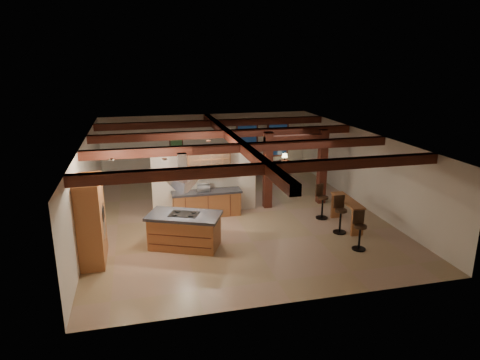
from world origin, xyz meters
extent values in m
plane|color=tan|center=(0.00, 0.00, 0.00)|extent=(12.00, 12.00, 0.00)
plane|color=beige|center=(0.00, 6.00, 1.45)|extent=(10.00, 0.00, 10.00)
plane|color=beige|center=(0.00, -6.00, 1.45)|extent=(10.00, 0.00, 10.00)
plane|color=beige|center=(-5.00, 0.00, 1.45)|extent=(0.00, 12.00, 12.00)
plane|color=beige|center=(5.00, 0.00, 1.45)|extent=(0.00, 12.00, 12.00)
plane|color=#3A1B12|center=(0.00, 0.00, 2.90)|extent=(12.00, 12.00, 0.00)
cube|color=#36150D|center=(0.00, -4.00, 2.76)|extent=(10.00, 0.25, 0.28)
cube|color=#36150D|center=(0.00, -1.30, 2.76)|extent=(10.00, 0.25, 0.28)
cube|color=#36150D|center=(0.00, 1.30, 2.76)|extent=(10.00, 0.25, 0.28)
cube|color=#36150D|center=(0.00, 4.00, 2.76)|extent=(10.00, 0.25, 0.28)
cube|color=#36150D|center=(0.00, 0.00, 2.76)|extent=(0.28, 12.00, 0.28)
cube|color=#36150D|center=(1.40, 0.50, 1.45)|extent=(0.30, 0.30, 2.90)
cube|color=#36150D|center=(3.60, 0.50, 1.45)|extent=(0.30, 0.30, 2.90)
cube|color=#36150D|center=(2.50, 0.50, 2.60)|extent=(2.50, 0.28, 0.28)
cube|color=beige|center=(-1.00, 0.50, 1.10)|extent=(3.80, 0.18, 2.20)
cube|color=brown|center=(-4.67, -2.60, 1.20)|extent=(0.64, 1.60, 2.40)
cube|color=silver|center=(-4.37, -2.60, 1.15)|extent=(0.06, 0.62, 0.95)
cube|color=black|center=(-4.33, -2.60, 1.35)|extent=(0.01, 0.50, 0.28)
cube|color=brown|center=(-1.00, 0.11, 0.43)|extent=(2.40, 0.60, 0.86)
cube|color=black|center=(-1.00, 0.11, 0.90)|extent=(2.50, 0.66, 0.08)
cube|color=brown|center=(-1.00, 0.32, 1.85)|extent=(1.80, 0.34, 0.95)
cube|color=silver|center=(-1.00, 0.14, 1.85)|extent=(1.74, 0.02, 0.90)
pyramid|color=silver|center=(-2.08, -2.34, 1.73)|extent=(1.10, 1.10, 0.45)
cube|color=silver|center=(-2.08, -2.34, 2.54)|extent=(0.26, 0.22, 0.73)
cube|color=#36150D|center=(2.00, 5.94, 1.50)|extent=(1.10, 0.05, 1.70)
cube|color=black|center=(2.00, 5.91, 1.50)|extent=(0.95, 0.02, 1.55)
cube|color=#36150D|center=(3.60, 5.94, 1.50)|extent=(1.10, 0.05, 1.70)
cube|color=black|center=(3.60, 5.91, 1.50)|extent=(0.95, 0.02, 1.55)
cube|color=#36150D|center=(-1.50, 5.94, 1.70)|extent=(0.65, 0.04, 0.85)
cube|color=#29602E|center=(-1.50, 5.92, 1.70)|extent=(0.55, 0.01, 0.75)
cylinder|color=silver|center=(-2.60, -2.80, 2.87)|extent=(0.16, 0.16, 0.03)
cylinder|color=silver|center=(-1.00, -0.50, 2.87)|extent=(0.16, 0.16, 0.03)
cylinder|color=silver|center=(-4.00, -2.50, 2.87)|extent=(0.16, 0.16, 0.03)
cube|color=brown|center=(-2.08, -2.34, 0.48)|extent=(2.25, 1.73, 0.96)
cube|color=black|center=(-2.08, -2.34, 1.01)|extent=(2.42, 1.91, 0.09)
cube|color=black|center=(-2.08, -2.34, 1.06)|extent=(0.99, 0.85, 0.02)
imported|color=#421810|center=(-0.07, 2.94, 0.33)|extent=(2.13, 1.70, 0.66)
imported|color=black|center=(2.89, 5.50, 0.30)|extent=(2.15, 1.06, 0.60)
imported|color=#BCBDC1|center=(-1.11, 0.11, 1.07)|extent=(0.50, 0.36, 0.26)
cube|color=brown|center=(3.44, -1.98, 0.92)|extent=(0.53, 1.83, 0.05)
cube|color=brown|center=(3.40, -2.79, 0.45)|extent=(0.41, 0.11, 0.90)
cube|color=brown|center=(3.48, -1.17, 0.45)|extent=(0.41, 0.11, 0.90)
cube|color=#36150D|center=(3.85, 5.52, 0.26)|extent=(0.52, 0.52, 0.52)
cylinder|color=black|center=(3.85, 5.52, 0.60)|extent=(0.06, 0.06, 0.17)
cone|color=#FFDF99|center=(3.85, 5.52, 0.77)|extent=(0.29, 0.29, 0.19)
cylinder|color=black|center=(2.96, -3.76, 0.74)|extent=(0.37, 0.37, 0.07)
cube|color=black|center=(2.97, -3.58, 0.97)|extent=(0.35, 0.07, 0.41)
cylinder|color=black|center=(2.96, -3.76, 0.37)|extent=(0.06, 0.06, 0.72)
cylinder|color=black|center=(2.96, -3.76, 0.02)|extent=(0.41, 0.41, 0.03)
cylinder|color=black|center=(2.97, -2.46, 0.77)|extent=(0.39, 0.39, 0.07)
cube|color=black|center=(2.98, -2.28, 1.02)|extent=(0.36, 0.06, 0.43)
cylinder|color=black|center=(2.97, -2.46, 0.39)|extent=(0.06, 0.06, 0.75)
cylinder|color=black|center=(2.97, -2.46, 0.02)|extent=(0.43, 0.43, 0.03)
cylinder|color=black|center=(2.94, -1.12, 0.77)|extent=(0.39, 0.39, 0.08)
cube|color=black|center=(2.87, -0.95, 1.02)|extent=(0.35, 0.18, 0.43)
cylinder|color=black|center=(2.94, -1.12, 0.39)|extent=(0.06, 0.06, 0.75)
cylinder|color=black|center=(2.94, -1.12, 0.02)|extent=(0.43, 0.43, 0.03)
cube|color=#36150D|center=(-0.76, 2.19, 0.46)|extent=(0.45, 0.45, 0.06)
cube|color=#36150D|center=(-0.77, 2.41, 0.85)|extent=(0.44, 0.07, 0.77)
cylinder|color=#36150D|center=(-0.93, 2.01, 0.22)|extent=(0.05, 0.05, 0.43)
cylinder|color=#36150D|center=(-0.58, 2.02, 0.22)|extent=(0.05, 0.05, 0.43)
cylinder|color=#36150D|center=(-0.95, 2.36, 0.22)|extent=(0.05, 0.05, 0.43)
cylinder|color=#36150D|center=(-0.59, 2.37, 0.22)|extent=(0.05, 0.05, 0.43)
cube|color=#36150D|center=(-0.82, 3.63, 0.46)|extent=(0.45, 0.45, 0.06)
cube|color=#36150D|center=(-0.81, 3.42, 0.85)|extent=(0.44, 0.07, 0.77)
cylinder|color=#36150D|center=(-0.65, 3.82, 0.22)|extent=(0.05, 0.05, 0.43)
cylinder|color=#36150D|center=(-1.00, 3.80, 0.22)|extent=(0.05, 0.05, 0.43)
cylinder|color=#36150D|center=(-0.64, 3.47, 0.22)|extent=(0.05, 0.05, 0.43)
cylinder|color=#36150D|center=(-0.99, 3.45, 0.22)|extent=(0.05, 0.05, 0.43)
cube|color=#36150D|center=(-0.04, 2.22, 0.46)|extent=(0.45, 0.45, 0.06)
cube|color=#36150D|center=(-0.05, 2.44, 0.85)|extent=(0.44, 0.07, 0.77)
cylinder|color=#36150D|center=(-0.21, 2.04, 0.22)|extent=(0.05, 0.05, 0.43)
cylinder|color=#36150D|center=(0.14, 2.05, 0.22)|extent=(0.05, 0.05, 0.43)
cylinder|color=#36150D|center=(-0.22, 2.39, 0.22)|extent=(0.05, 0.05, 0.43)
cylinder|color=#36150D|center=(0.13, 2.40, 0.22)|extent=(0.05, 0.05, 0.43)
cube|color=#36150D|center=(-0.10, 3.66, 0.46)|extent=(0.45, 0.45, 0.06)
cube|color=#36150D|center=(-0.09, 3.45, 0.85)|extent=(0.44, 0.07, 0.77)
cylinder|color=#36150D|center=(0.07, 3.85, 0.22)|extent=(0.05, 0.05, 0.43)
cylinder|color=#36150D|center=(-0.28, 3.83, 0.22)|extent=(0.05, 0.05, 0.43)
cylinder|color=#36150D|center=(0.08, 3.50, 0.22)|extent=(0.05, 0.05, 0.43)
cylinder|color=#36150D|center=(-0.27, 3.48, 0.22)|extent=(0.05, 0.05, 0.43)
cube|color=#36150D|center=(0.68, 2.25, 0.46)|extent=(0.45, 0.45, 0.06)
cube|color=#36150D|center=(0.67, 2.47, 0.85)|extent=(0.44, 0.07, 0.77)
cylinder|color=#36150D|center=(0.51, 2.07, 0.22)|extent=(0.05, 0.05, 0.43)
cylinder|color=#36150D|center=(0.86, 2.08, 0.22)|extent=(0.05, 0.05, 0.43)
cylinder|color=#36150D|center=(0.50, 2.42, 0.22)|extent=(0.05, 0.05, 0.43)
cylinder|color=#36150D|center=(0.85, 2.43, 0.22)|extent=(0.05, 0.05, 0.43)
cube|color=#36150D|center=(0.62, 3.69, 0.46)|extent=(0.45, 0.45, 0.06)
cube|color=#36150D|center=(0.63, 3.48, 0.85)|extent=(0.44, 0.07, 0.77)
cylinder|color=#36150D|center=(0.79, 3.88, 0.22)|extent=(0.05, 0.05, 0.43)
cylinder|color=#36150D|center=(0.44, 3.86, 0.22)|extent=(0.05, 0.05, 0.43)
cylinder|color=#36150D|center=(0.81, 3.52, 0.22)|extent=(0.05, 0.05, 0.43)
cylinder|color=#36150D|center=(0.45, 3.51, 0.22)|extent=(0.05, 0.05, 0.43)
camera|label=1|loc=(-3.26, -14.31, 5.58)|focal=32.00mm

